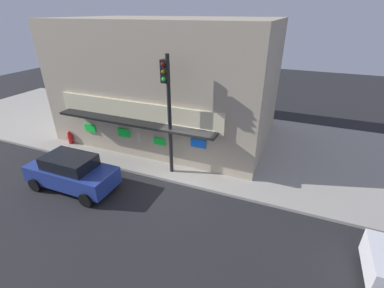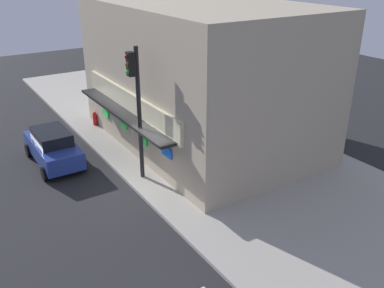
% 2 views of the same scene
% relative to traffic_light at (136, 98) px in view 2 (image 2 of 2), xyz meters
% --- Properties ---
extents(ground_plane, '(61.79, 61.79, 0.00)m').
position_rel_traffic_light_xyz_m(ground_plane, '(0.78, -0.65, -3.75)').
color(ground_plane, '#232326').
extents(sidewalk, '(41.19, 10.11, 0.13)m').
position_rel_traffic_light_xyz_m(sidewalk, '(0.78, 4.40, -3.68)').
color(sidewalk, '#A39E93').
rests_on(sidewalk, ground_plane).
extents(corner_building, '(12.23, 8.56, 6.91)m').
position_rel_traffic_light_xyz_m(corner_building, '(-2.18, 4.56, -0.17)').
color(corner_building, tan).
rests_on(corner_building, sidewalk).
extents(traffic_light, '(0.32, 0.58, 5.68)m').
position_rel_traffic_light_xyz_m(traffic_light, '(0.00, 0.00, 0.00)').
color(traffic_light, black).
rests_on(traffic_light, sidewalk).
extents(fire_hydrant, '(0.49, 0.25, 0.79)m').
position_rel_traffic_light_xyz_m(fire_hydrant, '(-7.08, 0.61, -3.24)').
color(fire_hydrant, red).
rests_on(fire_hydrant, sidewalk).
extents(trash_can, '(0.47, 0.47, 0.93)m').
position_rel_traffic_light_xyz_m(trash_can, '(-3.59, 1.58, -3.15)').
color(trash_can, '#2D2D2D').
rests_on(trash_can, sidewalk).
extents(pedestrian, '(0.45, 0.49, 1.79)m').
position_rel_traffic_light_xyz_m(pedestrian, '(-2.31, 0.95, -2.64)').
color(pedestrian, brown).
rests_on(pedestrian, sidewalk).
extents(parked_car_blue, '(4.13, 1.93, 1.66)m').
position_rel_traffic_light_xyz_m(parked_car_blue, '(-3.65, -2.70, -2.90)').
color(parked_car_blue, navy).
rests_on(parked_car_blue, ground_plane).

